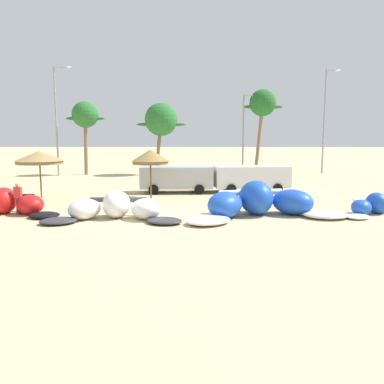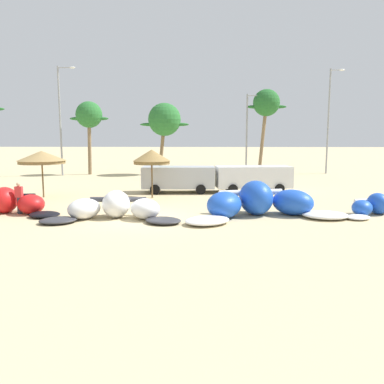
{
  "view_description": "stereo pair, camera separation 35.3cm",
  "coord_description": "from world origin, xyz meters",
  "px_view_note": "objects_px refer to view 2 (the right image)",
  "views": [
    {
      "loc": [
        2.73,
        -18.89,
        3.94
      ],
      "look_at": [
        2.39,
        2.0,
        1.0
      ],
      "focal_mm": 36.99,
      "sensor_mm": 36.0,
      "label": 1
    },
    {
      "loc": [
        3.08,
        -18.88,
        3.94
      ],
      "look_at": [
        2.39,
        2.0,
        1.0
      ],
      "focal_mm": 36.99,
      "sensor_mm": 36.0,
      "label": 2
    }
  ],
  "objects_px": {
    "lamppost_west": "(61,116)",
    "lamppost_east_center": "(329,117)",
    "parked_car_second": "(177,177)",
    "kite_left": "(2,204)",
    "parked_van": "(251,177)",
    "beach_umbrella_near_palms": "(152,157)",
    "palm_left_of_gap": "(164,120)",
    "beach_umbrella_middle": "(42,157)",
    "palm_center_left": "(266,104)",
    "person_near_kites": "(19,198)",
    "palm_left": "(89,116)",
    "kite_right_of_center": "(381,207)",
    "kite_left_of_center": "(115,208)",
    "lamppost_west_center": "(248,129)",
    "kite_center": "(259,203)"
  },
  "relations": [
    {
      "from": "beach_umbrella_middle",
      "to": "beach_umbrella_near_palms",
      "type": "distance_m",
      "value": 7.13
    },
    {
      "from": "person_near_kites",
      "to": "palm_left",
      "type": "xyz_separation_m",
      "value": [
        -2.44,
        21.23,
        5.21
      ]
    },
    {
      "from": "parked_van",
      "to": "lamppost_west_center",
      "type": "height_order",
      "value": "lamppost_west_center"
    },
    {
      "from": "beach_umbrella_middle",
      "to": "lamppost_east_center",
      "type": "height_order",
      "value": "lamppost_east_center"
    },
    {
      "from": "parked_car_second",
      "to": "lamppost_west_center",
      "type": "xyz_separation_m",
      "value": [
        6.52,
        14.3,
        3.6
      ]
    },
    {
      "from": "beach_umbrella_near_palms",
      "to": "parked_car_second",
      "type": "distance_m",
      "value": 3.33
    },
    {
      "from": "parked_car_second",
      "to": "palm_left",
      "type": "height_order",
      "value": "palm_left"
    },
    {
      "from": "lamppost_west",
      "to": "lamppost_east_center",
      "type": "distance_m",
      "value": 27.65
    },
    {
      "from": "kite_left_of_center",
      "to": "palm_left_of_gap",
      "type": "distance_m",
      "value": 23.22
    },
    {
      "from": "person_near_kites",
      "to": "lamppost_west_center",
      "type": "height_order",
      "value": "lamppost_west_center"
    },
    {
      "from": "beach_umbrella_near_palms",
      "to": "parked_car_second",
      "type": "relative_size",
      "value": 0.61
    },
    {
      "from": "kite_center",
      "to": "palm_left_of_gap",
      "type": "distance_m",
      "value": 23.39
    },
    {
      "from": "parked_car_second",
      "to": "lamppost_east_center",
      "type": "bearing_deg",
      "value": 44.8
    },
    {
      "from": "kite_left",
      "to": "parked_van",
      "type": "relative_size",
      "value": 1.19
    },
    {
      "from": "lamppost_east_center",
      "to": "kite_right_of_center",
      "type": "bearing_deg",
      "value": -100.34
    },
    {
      "from": "palm_left_of_gap",
      "to": "parked_van",
      "type": "bearing_deg",
      "value": -59.85
    },
    {
      "from": "kite_left",
      "to": "palm_center_left",
      "type": "relative_size",
      "value": 0.74
    },
    {
      "from": "person_near_kites",
      "to": "lamppost_west_center",
      "type": "relative_size",
      "value": 0.2
    },
    {
      "from": "beach_umbrella_near_palms",
      "to": "lamppost_east_center",
      "type": "bearing_deg",
      "value": 46.79
    },
    {
      "from": "person_near_kites",
      "to": "kite_left_of_center",
      "type": "bearing_deg",
      "value": -12.1
    },
    {
      "from": "person_near_kites",
      "to": "palm_left",
      "type": "distance_m",
      "value": 22.0
    },
    {
      "from": "lamppost_east_center",
      "to": "person_near_kites",
      "type": "bearing_deg",
      "value": -134.45
    },
    {
      "from": "parked_car_second",
      "to": "lamppost_east_center",
      "type": "relative_size",
      "value": 0.47
    },
    {
      "from": "kite_center",
      "to": "lamppost_east_center",
      "type": "distance_m",
      "value": 26.04
    },
    {
      "from": "kite_left",
      "to": "kite_center",
      "type": "relative_size",
      "value": 0.79
    },
    {
      "from": "lamppost_west",
      "to": "kite_right_of_center",
      "type": "bearing_deg",
      "value": -40.22
    },
    {
      "from": "kite_left",
      "to": "lamppost_west",
      "type": "relative_size",
      "value": 0.61
    },
    {
      "from": "palm_left_of_gap",
      "to": "palm_center_left",
      "type": "height_order",
      "value": "palm_center_left"
    },
    {
      "from": "beach_umbrella_middle",
      "to": "person_near_kites",
      "type": "bearing_deg",
      "value": -79.48
    },
    {
      "from": "beach_umbrella_near_palms",
      "to": "palm_left_of_gap",
      "type": "distance_m",
      "value": 16.35
    },
    {
      "from": "person_near_kites",
      "to": "lamppost_west",
      "type": "relative_size",
      "value": 0.15
    },
    {
      "from": "palm_left",
      "to": "lamppost_east_center",
      "type": "distance_m",
      "value": 25.1
    },
    {
      "from": "lamppost_west_center",
      "to": "kite_left",
      "type": "bearing_deg",
      "value": -123.43
    },
    {
      "from": "kite_left_of_center",
      "to": "lamppost_west",
      "type": "bearing_deg",
      "value": 115.49
    },
    {
      "from": "kite_left_of_center",
      "to": "kite_center",
      "type": "distance_m",
      "value": 7.09
    },
    {
      "from": "person_near_kites",
      "to": "lamppost_east_center",
      "type": "bearing_deg",
      "value": 45.55
    },
    {
      "from": "kite_right_of_center",
      "to": "beach_umbrella_middle",
      "type": "distance_m",
      "value": 20.27
    },
    {
      "from": "beach_umbrella_middle",
      "to": "palm_center_left",
      "type": "relative_size",
      "value": 0.35
    },
    {
      "from": "kite_left_of_center",
      "to": "lamppost_west_center",
      "type": "distance_m",
      "value": 25.44
    },
    {
      "from": "palm_left_of_gap",
      "to": "lamppost_west",
      "type": "xyz_separation_m",
      "value": [
        -10.2,
        -1.52,
        0.35
      ]
    },
    {
      "from": "kite_left",
      "to": "person_near_kites",
      "type": "relative_size",
      "value": 4.05
    },
    {
      "from": "lamppost_west",
      "to": "kite_center",
      "type": "bearing_deg",
      "value": -49.84
    },
    {
      "from": "beach_umbrella_near_palms",
      "to": "lamppost_west",
      "type": "relative_size",
      "value": 0.29
    },
    {
      "from": "kite_left_of_center",
      "to": "lamppost_east_center",
      "type": "height_order",
      "value": "lamppost_east_center"
    },
    {
      "from": "parked_car_second",
      "to": "palm_center_left",
      "type": "height_order",
      "value": "palm_center_left"
    },
    {
      "from": "kite_left",
      "to": "lamppost_east_center",
      "type": "xyz_separation_m",
      "value": [
        23.42,
        23.19,
        5.46
      ]
    },
    {
      "from": "kite_left_of_center",
      "to": "parked_car_second",
      "type": "xyz_separation_m",
      "value": [
        2.35,
        9.18,
        0.58
      ]
    },
    {
      "from": "person_near_kites",
      "to": "lamppost_east_center",
      "type": "height_order",
      "value": "lamppost_east_center"
    },
    {
      "from": "kite_right_of_center",
      "to": "palm_left",
      "type": "distance_m",
      "value": 30.11
    },
    {
      "from": "parked_car_second",
      "to": "person_near_kites",
      "type": "bearing_deg",
      "value": -133.01
    }
  ]
}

